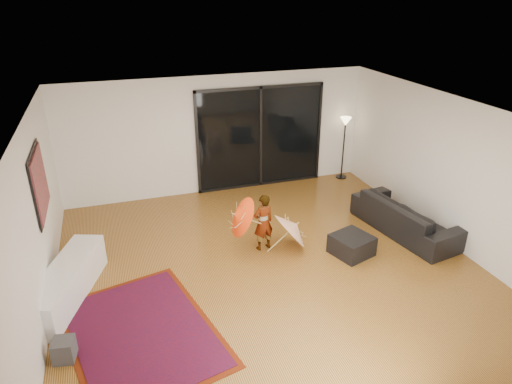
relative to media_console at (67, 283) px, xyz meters
name	(u,v)px	position (x,y,z in m)	size (l,w,h in m)	color
floor	(270,267)	(3.25, -0.19, -0.28)	(7.00, 7.00, 0.00)	#A16F2C
ceiling	(272,115)	(3.25, -0.19, 2.42)	(7.00, 7.00, 0.00)	white
wall_back	(218,135)	(3.25, 3.31, 1.07)	(7.00, 7.00, 0.00)	silver
wall_front	(397,346)	(3.25, -3.69, 1.07)	(7.00, 7.00, 0.00)	silver
wall_left	(34,230)	(-0.25, -0.19, 1.07)	(7.00, 7.00, 0.00)	silver
wall_right	(451,171)	(6.75, -0.19, 1.07)	(7.00, 7.00, 0.00)	silver
sliding_door	(260,137)	(4.25, 3.28, 0.92)	(3.06, 0.07, 2.40)	black
painting	(40,183)	(-0.21, 0.81, 1.37)	(0.04, 1.28, 1.08)	black
media_console	(67,283)	(0.00, 0.00, 0.00)	(0.50, 2.00, 0.56)	white
speaker	(64,350)	(0.00, -1.35, -0.13)	(0.27, 0.27, 0.31)	#424244
persian_rug	(142,333)	(0.99, -1.18, -0.27)	(2.42, 2.97, 0.02)	#571A07
sofa	(406,217)	(6.20, 0.17, 0.05)	(2.27, 0.89, 0.66)	black
ottoman	(352,245)	(4.81, -0.23, -0.10)	(0.64, 0.64, 0.36)	black
floor_lamp	(345,131)	(6.35, 3.06, 0.95)	(0.27, 0.27, 1.56)	black
child	(263,222)	(3.35, 0.44, 0.26)	(0.40, 0.26, 1.09)	#999999
parasol_orange	(235,219)	(2.80, 0.39, 0.46)	(0.50, 0.74, 0.83)	#FF420D
parasol_white	(297,223)	(3.95, 0.29, 0.23)	(0.66, 0.80, 0.92)	silver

